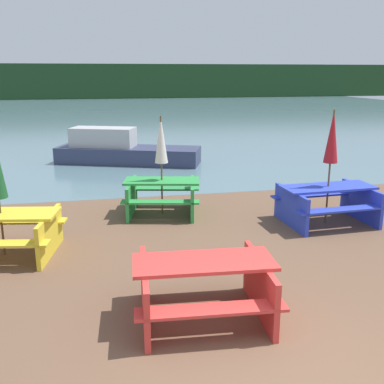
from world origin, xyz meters
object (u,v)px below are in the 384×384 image
at_px(boat, 122,150).
at_px(picnic_table_blue, 327,201).
at_px(picnic_table_green, 162,194).
at_px(umbrella_white, 161,140).
at_px(picnic_table_red, 204,283).
at_px(picnic_table_yellow, 2,230).
at_px(umbrella_crimson, 332,137).

bearing_deg(boat, picnic_table_blue, -42.25).
bearing_deg(picnic_table_green, umbrella_white, 93.58).
distance_m(picnic_table_blue, boat, 8.12).
height_order(picnic_table_green, umbrella_white, umbrella_white).
height_order(picnic_table_red, picnic_table_yellow, picnic_table_red).
xyz_separation_m(picnic_table_blue, umbrella_crimson, (0.00, 0.00, 1.28)).
bearing_deg(umbrella_crimson, picnic_table_yellow, -175.77).
bearing_deg(picnic_table_yellow, umbrella_white, 30.89).
relative_size(picnic_table_red, umbrella_crimson, 0.79).
height_order(picnic_table_green, umbrella_crimson, umbrella_crimson).
relative_size(picnic_table_blue, umbrella_white, 0.91).
height_order(picnic_table_yellow, boat, boat).
bearing_deg(umbrella_crimson, picnic_table_red, -136.86).
relative_size(picnic_table_red, boat, 0.37).
distance_m(picnic_table_green, umbrella_white, 1.15).
height_order(picnic_table_red, picnic_table_green, picnic_table_red).
xyz_separation_m(picnic_table_blue, boat, (-3.73, 7.21, -0.04)).
relative_size(picnic_table_green, umbrella_white, 0.87).
xyz_separation_m(picnic_table_red, picnic_table_yellow, (-2.83, 2.62, -0.01)).
bearing_deg(picnic_table_yellow, boat, 72.76).
bearing_deg(picnic_table_yellow, picnic_table_green, 30.89).
relative_size(picnic_table_yellow, picnic_table_blue, 1.06).
xyz_separation_m(picnic_table_green, umbrella_white, (-0.00, 0.00, 1.15)).
bearing_deg(picnic_table_green, picnic_table_red, -91.22).
relative_size(picnic_table_yellow, umbrella_white, 0.97).
bearing_deg(boat, picnic_table_yellow, -86.86).
bearing_deg(picnic_table_blue, umbrella_white, 157.84).
bearing_deg(umbrella_white, picnic_table_blue, -22.16).
bearing_deg(boat, picnic_table_green, -64.34).
xyz_separation_m(umbrella_white, umbrella_crimson, (3.19, -1.30, 0.15)).
bearing_deg(picnic_table_blue, picnic_table_yellow, -175.77).
bearing_deg(boat, umbrella_crimson, -42.25).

